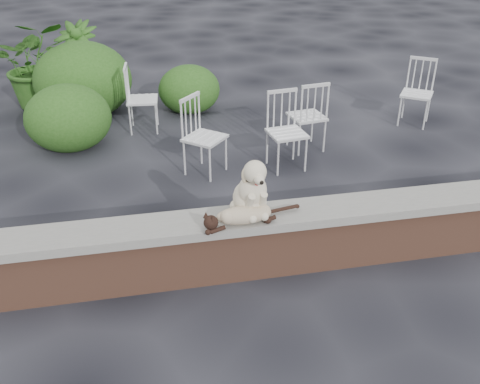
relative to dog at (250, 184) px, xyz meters
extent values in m
plane|color=black|center=(0.57, -0.04, -0.85)|extent=(60.00, 60.00, 0.00)
cube|color=brown|center=(0.57, -0.04, -0.60)|extent=(6.00, 0.30, 0.50)
cube|color=slate|center=(0.57, -0.04, -0.31)|extent=(6.20, 0.40, 0.08)
imported|color=#224F16|center=(-2.33, 4.85, -0.17)|extent=(1.24, 1.08, 1.36)
imported|color=#224F16|center=(-1.72, 5.11, -0.23)|extent=(0.92, 0.92, 1.24)
ellipsoid|color=#224F16|center=(-1.76, 3.11, -0.46)|extent=(1.12, 1.03, 0.89)
ellipsoid|color=#224F16|center=(-1.63, 4.37, -0.34)|extent=(1.46, 1.34, 1.15)
ellipsoid|color=#224F16|center=(-0.05, 4.17, -0.52)|extent=(0.95, 0.87, 0.75)
camera|label=1|loc=(-0.84, -3.79, 2.08)|focal=39.82mm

